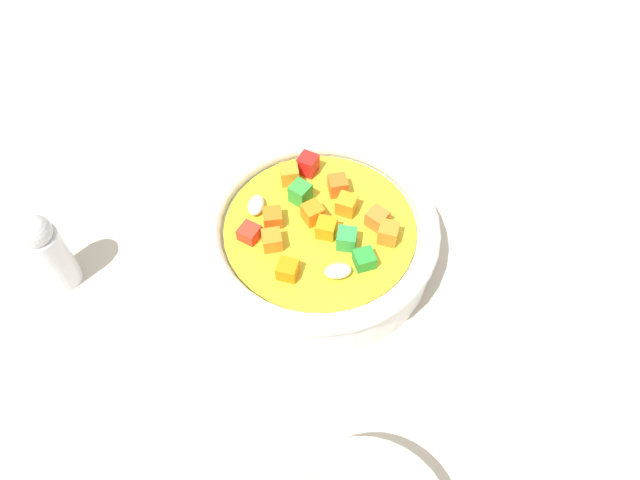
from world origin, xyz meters
TOP-DOWN VIEW (x-y plane):
  - ground_plane at (0.00, 0.00)cm, footprint 140.00×140.00cm
  - soup_bowl_main at (0.00, -0.02)cm, footprint 21.61×21.61cm
  - spoon at (-18.45, 2.02)cm, footprint 3.33×21.82cm
  - pepper_shaker at (23.98, 1.03)cm, footprint 3.27×3.27cm

SIDE VIEW (x-z plane):
  - ground_plane at x=0.00cm, z-range -2.00..0.00cm
  - spoon at x=-18.45cm, z-range -0.06..0.92cm
  - soup_bowl_main at x=0.00cm, z-range -0.22..6.21cm
  - pepper_shaker at x=23.98cm, z-range -0.03..8.85cm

